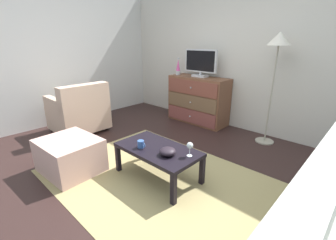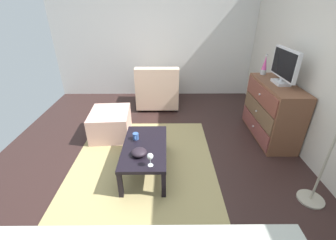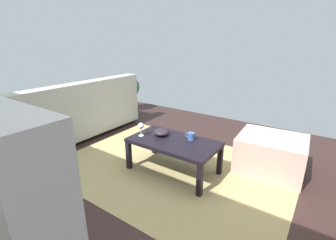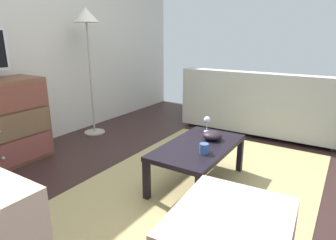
{
  "view_description": "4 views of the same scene",
  "coord_description": "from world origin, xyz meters",
  "px_view_note": "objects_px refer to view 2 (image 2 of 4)",
  "views": [
    {
      "loc": [
        1.86,
        -1.8,
        1.54
      ],
      "look_at": [
        0.08,
        0.1,
        0.64
      ],
      "focal_mm": 24.64,
      "sensor_mm": 36.0,
      "label": 1
    },
    {
      "loc": [
        2.45,
        0.12,
        1.95
      ],
      "look_at": [
        0.1,
        0.14,
        0.71
      ],
      "focal_mm": 23.95,
      "sensor_mm": 36.0,
      "label": 2
    },
    {
      "loc": [
        -1.17,
        1.86,
        1.44
      ],
      "look_at": [
        0.29,
        -0.24,
        0.56
      ],
      "focal_mm": 25.51,
      "sensor_mm": 36.0,
      "label": 3
    },
    {
      "loc": [
        -2.02,
        -1.21,
        1.31
      ],
      "look_at": [
        -0.01,
        0.07,
        0.61
      ],
      "focal_mm": 30.9,
      "sensor_mm": 36.0,
      "label": 4
    }
  ],
  "objects_px": {
    "armchair": "(158,90)",
    "tv": "(284,66)",
    "lava_lamp": "(265,66)",
    "mug": "(136,136)",
    "ottoman": "(111,123)",
    "dresser": "(272,111)",
    "coffee_table": "(145,149)",
    "bowl_decorative": "(139,152)",
    "wine_glass": "(150,157)"
  },
  "relations": [
    {
      "from": "dresser",
      "to": "bowl_decorative",
      "type": "height_order",
      "value": "dresser"
    },
    {
      "from": "tv",
      "to": "coffee_table",
      "type": "distance_m",
      "value": 2.27
    },
    {
      "from": "coffee_table",
      "to": "ottoman",
      "type": "distance_m",
      "value": 1.1
    },
    {
      "from": "bowl_decorative",
      "to": "dresser",
      "type": "bearing_deg",
      "value": 117.89
    },
    {
      "from": "lava_lamp",
      "to": "coffee_table",
      "type": "distance_m",
      "value": 2.4
    },
    {
      "from": "dresser",
      "to": "bowl_decorative",
      "type": "bearing_deg",
      "value": -62.11
    },
    {
      "from": "lava_lamp",
      "to": "coffee_table",
      "type": "xyz_separation_m",
      "value": [
        1.33,
        -1.87,
        -0.7
      ]
    },
    {
      "from": "tv",
      "to": "lava_lamp",
      "type": "xyz_separation_m",
      "value": [
        -0.49,
        -0.07,
        -0.12
      ]
    },
    {
      "from": "lava_lamp",
      "to": "coffee_table",
      "type": "bearing_deg",
      "value": -54.71
    },
    {
      "from": "dresser",
      "to": "ottoman",
      "type": "bearing_deg",
      "value": -91.06
    },
    {
      "from": "mug",
      "to": "armchair",
      "type": "height_order",
      "value": "armchair"
    },
    {
      "from": "armchair",
      "to": "dresser",
      "type": "bearing_deg",
      "value": 56.43
    },
    {
      "from": "coffee_table",
      "to": "wine_glass",
      "type": "relative_size",
      "value": 6.19
    },
    {
      "from": "coffee_table",
      "to": "mug",
      "type": "relative_size",
      "value": 8.53
    },
    {
      "from": "dresser",
      "to": "mug",
      "type": "distance_m",
      "value": 2.16
    },
    {
      "from": "wine_glass",
      "to": "bowl_decorative",
      "type": "xyz_separation_m",
      "value": [
        -0.19,
        -0.14,
        -0.08
      ]
    },
    {
      "from": "tv",
      "to": "armchair",
      "type": "distance_m",
      "value": 2.35
    },
    {
      "from": "wine_glass",
      "to": "armchair",
      "type": "relative_size",
      "value": 0.18
    },
    {
      "from": "wine_glass",
      "to": "mug",
      "type": "xyz_separation_m",
      "value": [
        -0.53,
        -0.22,
        -0.07
      ]
    },
    {
      "from": "coffee_table",
      "to": "wine_glass",
      "type": "distance_m",
      "value": 0.43
    },
    {
      "from": "tv",
      "to": "lava_lamp",
      "type": "relative_size",
      "value": 2.04
    },
    {
      "from": "armchair",
      "to": "ottoman",
      "type": "height_order",
      "value": "armchair"
    },
    {
      "from": "bowl_decorative",
      "to": "lava_lamp",
      "type": "bearing_deg",
      "value": 128.41
    },
    {
      "from": "wine_glass",
      "to": "ottoman",
      "type": "bearing_deg",
      "value": -150.09
    },
    {
      "from": "coffee_table",
      "to": "mug",
      "type": "distance_m",
      "value": 0.21
    },
    {
      "from": "coffee_table",
      "to": "armchair",
      "type": "relative_size",
      "value": 1.12
    },
    {
      "from": "tv",
      "to": "bowl_decorative",
      "type": "height_order",
      "value": "tv"
    },
    {
      "from": "dresser",
      "to": "bowl_decorative",
      "type": "distance_m",
      "value": 2.22
    },
    {
      "from": "tv",
      "to": "mug",
      "type": "bearing_deg",
      "value": -71.42
    },
    {
      "from": "bowl_decorative",
      "to": "ottoman",
      "type": "relative_size",
      "value": 0.25
    },
    {
      "from": "bowl_decorative",
      "to": "armchair",
      "type": "xyz_separation_m",
      "value": [
        -2.25,
        0.14,
        -0.06
      ]
    },
    {
      "from": "mug",
      "to": "bowl_decorative",
      "type": "relative_size",
      "value": 0.64
    },
    {
      "from": "lava_lamp",
      "to": "mug",
      "type": "height_order",
      "value": "lava_lamp"
    },
    {
      "from": "armchair",
      "to": "tv",
      "type": "bearing_deg",
      "value": 56.69
    },
    {
      "from": "ottoman",
      "to": "wine_glass",
      "type": "bearing_deg",
      "value": 29.91
    },
    {
      "from": "lava_lamp",
      "to": "wine_glass",
      "type": "bearing_deg",
      "value": -46.15
    },
    {
      "from": "lava_lamp",
      "to": "armchair",
      "type": "height_order",
      "value": "lava_lamp"
    },
    {
      "from": "lava_lamp",
      "to": "mug",
      "type": "distance_m",
      "value": 2.4
    },
    {
      "from": "coffee_table",
      "to": "bowl_decorative",
      "type": "bearing_deg",
      "value": -13.07
    },
    {
      "from": "mug",
      "to": "wine_glass",
      "type": "bearing_deg",
      "value": 22.81
    },
    {
      "from": "lava_lamp",
      "to": "mug",
      "type": "bearing_deg",
      "value": -59.41
    },
    {
      "from": "bowl_decorative",
      "to": "ottoman",
      "type": "distance_m",
      "value": 1.25
    },
    {
      "from": "lava_lamp",
      "to": "ottoman",
      "type": "height_order",
      "value": "lava_lamp"
    },
    {
      "from": "mug",
      "to": "ottoman",
      "type": "xyz_separation_m",
      "value": [
        -0.75,
        -0.51,
        -0.21
      ]
    },
    {
      "from": "coffee_table",
      "to": "bowl_decorative",
      "type": "xyz_separation_m",
      "value": [
        0.2,
        -0.05,
        0.09
      ]
    },
    {
      "from": "dresser",
      "to": "ottoman",
      "type": "distance_m",
      "value": 2.56
    },
    {
      "from": "wine_glass",
      "to": "armchair",
      "type": "distance_m",
      "value": 2.44
    },
    {
      "from": "dresser",
      "to": "coffee_table",
      "type": "xyz_separation_m",
      "value": [
        0.84,
        -1.92,
        -0.11
      ]
    },
    {
      "from": "dresser",
      "to": "ottoman",
      "type": "height_order",
      "value": "dresser"
    },
    {
      "from": "lava_lamp",
      "to": "armchair",
      "type": "bearing_deg",
      "value": -112.22
    }
  ]
}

